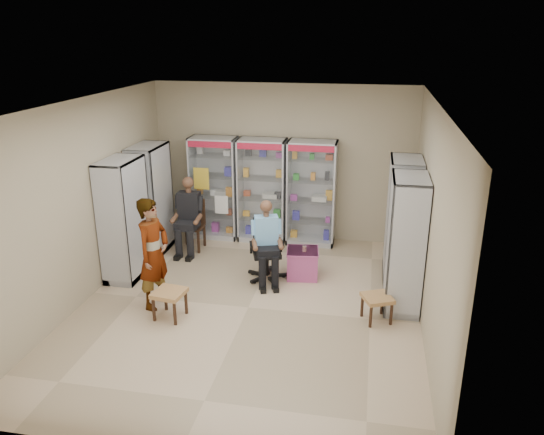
% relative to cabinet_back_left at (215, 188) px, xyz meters
% --- Properties ---
extents(floor, '(6.00, 6.00, 0.00)m').
position_rel_cabinet_back_left_xyz_m(floor, '(1.30, -2.73, -1.00)').
color(floor, tan).
rests_on(floor, ground).
extents(room_shell, '(5.02, 6.02, 3.01)m').
position_rel_cabinet_back_left_xyz_m(room_shell, '(1.30, -2.73, 0.97)').
color(room_shell, tan).
rests_on(room_shell, ground).
extents(cabinet_back_left, '(0.90, 0.50, 2.00)m').
position_rel_cabinet_back_left_xyz_m(cabinet_back_left, '(0.00, 0.00, 0.00)').
color(cabinet_back_left, '#A3A5AA').
rests_on(cabinet_back_left, floor).
extents(cabinet_back_mid, '(0.90, 0.50, 2.00)m').
position_rel_cabinet_back_left_xyz_m(cabinet_back_mid, '(0.95, 0.00, 0.00)').
color(cabinet_back_mid, '#B3B4BA').
rests_on(cabinet_back_mid, floor).
extents(cabinet_back_right, '(0.90, 0.50, 2.00)m').
position_rel_cabinet_back_left_xyz_m(cabinet_back_right, '(1.90, 0.00, 0.00)').
color(cabinet_back_right, '#B8BAC0').
rests_on(cabinet_back_right, floor).
extents(cabinet_right_far, '(0.90, 0.50, 2.00)m').
position_rel_cabinet_back_left_xyz_m(cabinet_right_far, '(3.53, -1.13, 0.00)').
color(cabinet_right_far, silver).
rests_on(cabinet_right_far, floor).
extents(cabinet_right_near, '(0.90, 0.50, 2.00)m').
position_rel_cabinet_back_left_xyz_m(cabinet_right_near, '(3.53, -2.23, 0.00)').
color(cabinet_right_near, '#AFB1B6').
rests_on(cabinet_right_near, floor).
extents(cabinet_left_far, '(0.90, 0.50, 2.00)m').
position_rel_cabinet_back_left_xyz_m(cabinet_left_far, '(-0.93, -0.93, 0.00)').
color(cabinet_left_far, '#A5A8AC').
rests_on(cabinet_left_far, floor).
extents(cabinet_left_near, '(0.90, 0.50, 2.00)m').
position_rel_cabinet_back_left_xyz_m(cabinet_left_near, '(-0.93, -2.03, 0.00)').
color(cabinet_left_near, silver).
rests_on(cabinet_left_near, floor).
extents(wooden_chair, '(0.42, 0.42, 0.94)m').
position_rel_cabinet_back_left_xyz_m(wooden_chair, '(-0.25, -0.73, -0.53)').
color(wooden_chair, black).
rests_on(wooden_chair, floor).
extents(seated_customer, '(0.44, 0.60, 1.34)m').
position_rel_cabinet_back_left_xyz_m(seated_customer, '(-0.25, -0.78, -0.33)').
color(seated_customer, black).
rests_on(seated_customer, floor).
extents(office_chair, '(0.70, 0.70, 1.02)m').
position_rel_cabinet_back_left_xyz_m(office_chair, '(1.38, -1.70, -0.49)').
color(office_chair, black).
rests_on(office_chair, floor).
extents(seated_shopkeeper, '(0.59, 0.69, 1.30)m').
position_rel_cabinet_back_left_xyz_m(seated_shopkeeper, '(1.38, -1.75, -0.35)').
color(seated_shopkeeper, '#6798CD').
rests_on(seated_shopkeeper, floor).
extents(pink_trunk, '(0.56, 0.54, 0.48)m').
position_rel_cabinet_back_left_xyz_m(pink_trunk, '(1.95, -1.53, -0.76)').
color(pink_trunk, '#BE4CA3').
rests_on(pink_trunk, floor).
extents(tea_glass, '(0.07, 0.07, 0.09)m').
position_rel_cabinet_back_left_xyz_m(tea_glass, '(1.98, -1.58, -0.47)').
color(tea_glass, '#572907').
rests_on(tea_glass, pink_trunk).
extents(woven_stool_a, '(0.51, 0.51, 0.39)m').
position_rel_cabinet_back_left_xyz_m(woven_stool_a, '(3.18, -2.75, -0.81)').
color(woven_stool_a, '#A38144').
rests_on(woven_stool_a, floor).
extents(woven_stool_b, '(0.47, 0.47, 0.42)m').
position_rel_cabinet_back_left_xyz_m(woven_stool_b, '(0.26, -3.21, -0.79)').
color(woven_stool_b, '#A97B47').
rests_on(woven_stool_b, floor).
extents(standing_man, '(0.52, 0.68, 1.68)m').
position_rel_cabinet_back_left_xyz_m(standing_man, '(-0.07, -2.90, -0.16)').
color(standing_man, '#969699').
rests_on(standing_man, floor).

